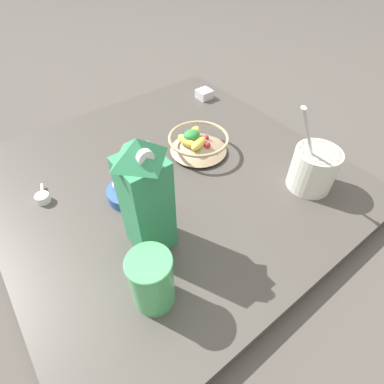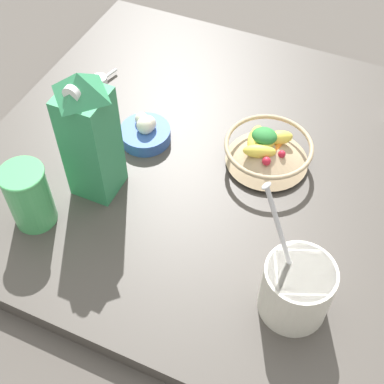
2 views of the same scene
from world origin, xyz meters
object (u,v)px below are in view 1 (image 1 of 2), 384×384
object	(u,v)px
fruit_bowl	(198,142)
drinking_cup	(152,280)
milk_carton	(146,198)
spice_jar	(204,94)
garlic_bowl	(128,191)
yogurt_tub	(314,167)

from	to	relation	value
fruit_bowl	drinking_cup	bearing A→B (deg)	-138.24
milk_carton	drinking_cup	xyz separation A→B (m)	(-0.07, -0.13, -0.08)
spice_jar	milk_carton	bearing A→B (deg)	-139.04
fruit_bowl	milk_carton	world-z (taller)	milk_carton
fruit_bowl	spice_jar	distance (m)	0.36
garlic_bowl	yogurt_tub	bearing A→B (deg)	-32.15
fruit_bowl	spice_jar	world-z (taller)	fruit_bowl
milk_carton	drinking_cup	size ratio (longest dim) A/B	2.13
milk_carton	yogurt_tub	distance (m)	0.48
yogurt_tub	garlic_bowl	distance (m)	0.51
yogurt_tub	spice_jar	bearing A→B (deg)	81.56
milk_carton	garlic_bowl	size ratio (longest dim) A/B	2.58
yogurt_tub	milk_carton	bearing A→B (deg)	166.90
milk_carton	garlic_bowl	distance (m)	0.21
garlic_bowl	spice_jar	bearing A→B (deg)	30.74
spice_jar	garlic_bowl	size ratio (longest dim) A/B	0.48
fruit_bowl	drinking_cup	xyz separation A→B (m)	(-0.38, -0.34, 0.04)
milk_carton	drinking_cup	bearing A→B (deg)	-119.74
yogurt_tub	spice_jar	distance (m)	0.59
fruit_bowl	garlic_bowl	distance (m)	0.28
fruit_bowl	yogurt_tub	xyz separation A→B (m)	(0.16, -0.31, 0.03)
milk_carton	spice_jar	distance (m)	0.73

